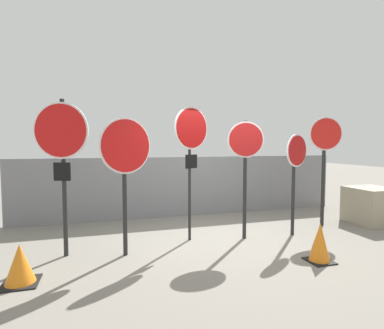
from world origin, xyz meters
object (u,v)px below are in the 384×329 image
(stop_sign_2, at_px, (191,139))
(stop_sign_3, at_px, (245,154))
(stop_sign_1, at_px, (126,156))
(stop_sign_0, at_px, (62,144))
(traffic_cone_0, at_px, (20,264))
(stop_sign_4, at_px, (296,163))
(storage_crate, at_px, (372,205))
(traffic_cone_1, at_px, (320,243))
(stop_sign_5, at_px, (325,148))

(stop_sign_2, bearing_deg, stop_sign_3, -35.80)
(stop_sign_1, xyz_separation_m, stop_sign_3, (2.29, 0.26, -0.00))
(stop_sign_0, height_order, traffic_cone_0, stop_sign_0)
(stop_sign_0, xyz_separation_m, stop_sign_1, (0.99, -0.25, -0.19))
(stop_sign_0, bearing_deg, stop_sign_1, 6.28)
(stop_sign_4, height_order, storage_crate, stop_sign_4)
(traffic_cone_1, bearing_deg, traffic_cone_0, 173.58)
(stop_sign_1, height_order, storage_crate, stop_sign_1)
(stop_sign_5, distance_m, traffic_cone_1, 2.74)
(stop_sign_4, xyz_separation_m, traffic_cone_1, (-0.46, -1.30, -1.18))
(stop_sign_4, bearing_deg, stop_sign_3, 153.40)
(traffic_cone_0, height_order, storage_crate, storage_crate)
(stop_sign_3, distance_m, traffic_cone_0, 4.09)
(stop_sign_0, distance_m, stop_sign_1, 1.04)
(stop_sign_4, relative_size, stop_sign_5, 0.84)
(stop_sign_1, relative_size, stop_sign_2, 0.89)
(stop_sign_0, xyz_separation_m, stop_sign_5, (5.44, 0.38, -0.09))
(stop_sign_3, bearing_deg, stop_sign_1, -153.05)
(stop_sign_2, bearing_deg, stop_sign_4, -32.39)
(stop_sign_0, relative_size, storage_crate, 2.71)
(stop_sign_1, relative_size, stop_sign_5, 0.93)
(stop_sign_4, bearing_deg, stop_sign_0, 156.88)
(stop_sign_4, bearing_deg, stop_sign_1, 160.81)
(stop_sign_5, height_order, traffic_cone_1, stop_sign_5)
(stop_sign_1, bearing_deg, stop_sign_3, -17.66)
(stop_sign_1, bearing_deg, traffic_cone_1, -45.21)
(stop_sign_1, xyz_separation_m, stop_sign_4, (3.37, 0.18, -0.18))
(stop_sign_4, distance_m, traffic_cone_0, 5.03)
(stop_sign_1, xyz_separation_m, stop_sign_5, (4.44, 0.63, 0.10))
(stop_sign_4, bearing_deg, stop_sign_5, 0.12)
(stop_sign_4, height_order, traffic_cone_0, stop_sign_4)
(storage_crate, bearing_deg, traffic_cone_1, -149.88)
(stop_sign_0, relative_size, stop_sign_5, 1.05)
(traffic_cone_0, bearing_deg, stop_sign_0, 62.89)
(stop_sign_1, distance_m, stop_sign_4, 3.38)
(storage_crate, bearing_deg, stop_sign_0, -177.75)
(stop_sign_2, height_order, traffic_cone_0, stop_sign_2)
(traffic_cone_0, bearing_deg, stop_sign_4, 9.56)
(stop_sign_1, relative_size, traffic_cone_0, 4.26)
(stop_sign_2, distance_m, storage_crate, 4.72)
(stop_sign_1, bearing_deg, stop_sign_2, -3.83)
(stop_sign_4, bearing_deg, storage_crate, -14.38)
(stop_sign_4, relative_size, traffic_cone_0, 3.83)
(traffic_cone_1, xyz_separation_m, storage_crate, (2.80, 1.63, 0.11))
(stop_sign_5, height_order, storage_crate, stop_sign_5)
(stop_sign_2, relative_size, stop_sign_3, 1.11)
(stop_sign_0, xyz_separation_m, stop_sign_3, (3.29, 0.02, -0.19))
(stop_sign_1, height_order, stop_sign_2, stop_sign_2)
(stop_sign_5, bearing_deg, stop_sign_1, -157.90)
(stop_sign_0, xyz_separation_m, traffic_cone_1, (3.91, -1.36, -1.55))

